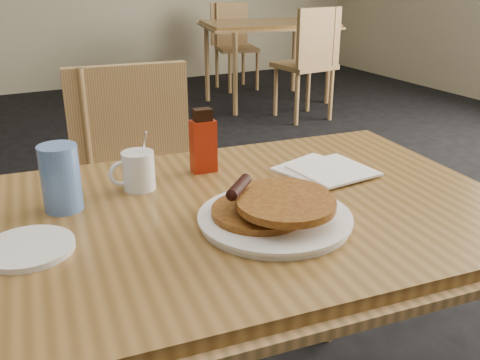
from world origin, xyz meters
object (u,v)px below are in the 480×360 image
at_px(neighbor_table, 268,27).
at_px(pancake_plate, 275,212).
at_px(chair_neighbor_far, 233,38).
at_px(coffee_mug, 137,170).
at_px(main_table, 240,224).
at_px(syrup_bottle, 203,143).
at_px(chair_neighbor_near, 311,55).
at_px(chair_main_far, 141,177).
at_px(blue_tumbler, 61,178).

relative_size(neighbor_table, pancake_plate, 4.27).
xyz_separation_m(chair_neighbor_far, coffee_mug, (-2.26, -4.05, 0.28)).
xyz_separation_m(main_table, syrup_bottle, (0.02, 0.23, 0.12)).
bearing_deg(main_table, pancake_plate, -75.83).
bearing_deg(chair_neighbor_near, main_table, -132.25).
bearing_deg(chair_main_far, chair_neighbor_near, 51.01).
height_order(neighbor_table, chair_neighbor_near, chair_neighbor_near).
height_order(main_table, chair_main_far, chair_main_far).
relative_size(main_table, syrup_bottle, 8.00).
height_order(chair_main_far, pancake_plate, chair_main_far).
height_order(chair_neighbor_near, coffee_mug, chair_neighbor_near).
distance_m(pancake_plate, syrup_bottle, 0.34).
relative_size(main_table, neighbor_table, 0.97).
distance_m(neighbor_table, blue_tumbler, 4.11).
bearing_deg(chair_main_far, neighbor_table, 59.68).
bearing_deg(chair_neighbor_far, syrup_bottle, -104.54).
relative_size(main_table, pancake_plate, 4.14).
height_order(neighbor_table, chair_main_far, chair_main_far).
relative_size(neighbor_table, syrup_bottle, 8.25).
xyz_separation_m(chair_neighbor_near, blue_tumbler, (-2.40, -2.59, 0.27)).
xyz_separation_m(main_table, coffee_mug, (-0.16, 0.20, 0.09)).
bearing_deg(main_table, neighbor_table, 59.20).
bearing_deg(syrup_bottle, chair_neighbor_near, 53.91).
xyz_separation_m(coffee_mug, syrup_bottle, (0.18, 0.04, 0.03)).
bearing_deg(neighbor_table, syrup_bottle, -122.36).
height_order(chair_neighbor_far, syrup_bottle, syrup_bottle).
relative_size(pancake_plate, blue_tumbler, 2.19).
bearing_deg(chair_main_far, chair_neighbor_far, 65.98).
bearing_deg(coffee_mug, chair_neighbor_far, 68.19).
bearing_deg(chair_neighbor_far, coffee_mug, -106.32).
bearing_deg(blue_tumbler, chair_neighbor_near, 47.18).
bearing_deg(chair_neighbor_near, chair_main_far, -141.31).
height_order(chair_main_far, blue_tumbler, chair_main_far).
xyz_separation_m(chair_main_far, syrup_bottle, (0.01, -0.53, 0.27)).
distance_m(syrup_bottle, blue_tumbler, 0.36).
relative_size(chair_neighbor_far, chair_neighbor_near, 0.94).
distance_m(main_table, pancake_plate, 0.13).
height_order(coffee_mug, blue_tumbler, blue_tumbler).
bearing_deg(blue_tumbler, chair_neighbor_far, 59.22).
height_order(coffee_mug, syrup_bottle, syrup_bottle).
xyz_separation_m(syrup_bottle, blue_tumbler, (-0.36, -0.07, -0.00)).
relative_size(syrup_bottle, blue_tumbler, 1.13).
xyz_separation_m(main_table, blue_tumbler, (-0.34, 0.16, 0.11)).
bearing_deg(pancake_plate, syrup_bottle, 91.62).
relative_size(chair_main_far, pancake_plate, 2.97).
bearing_deg(syrup_bottle, coffee_mug, -165.67).
bearing_deg(syrup_bottle, blue_tumbler, -165.57).
distance_m(main_table, neighbor_table, 4.06).
relative_size(neighbor_table, chair_main_far, 1.44).
distance_m(chair_neighbor_far, chair_neighbor_near, 1.49).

